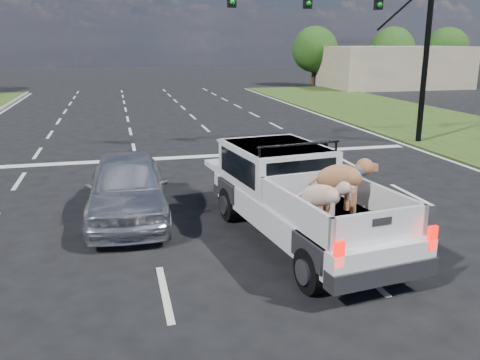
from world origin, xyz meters
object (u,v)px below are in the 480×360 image
object	(u,v)px
silver_sedan	(127,187)
black_coupe	(310,180)
pickup_truck	(298,195)
traffic_signal	(372,21)

from	to	relation	value
silver_sedan	black_coupe	xyz separation A→B (m)	(4.50, 0.02, -0.15)
pickup_truck	silver_sedan	distance (m)	4.02
pickup_truck	black_coupe	size ratio (longest dim) A/B	1.34
traffic_signal	silver_sedan	distance (m)	12.14
traffic_signal	silver_sedan	bearing A→B (deg)	-145.00
pickup_truck	silver_sedan	bearing A→B (deg)	139.06
pickup_truck	silver_sedan	xyz separation A→B (m)	(-3.37, 2.19, -0.19)
black_coupe	traffic_signal	bearing A→B (deg)	67.76
traffic_signal	silver_sedan	size ratio (longest dim) A/B	2.05
pickup_truck	silver_sedan	world-z (taller)	pickup_truck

